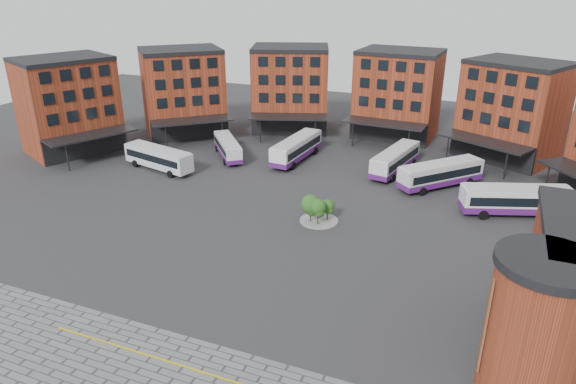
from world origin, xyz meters
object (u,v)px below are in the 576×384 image
at_px(bus_b, 228,147).
at_px(tree_island, 316,208).
at_px(bus_d, 395,160).
at_px(bus_e, 441,174).
at_px(bus_c, 297,148).
at_px(bus_f, 516,200).
at_px(bus_a, 158,157).

bearing_deg(bus_b, tree_island, -78.88).
height_order(tree_island, bus_b, tree_island).
bearing_deg(tree_island, bus_b, 140.75).
relative_size(bus_d, bus_e, 1.12).
height_order(bus_c, bus_d, bus_c).
xyz_separation_m(tree_island, bus_c, (-9.74, 19.01, 0.01)).
bearing_deg(bus_d, bus_e, -15.83).
bearing_deg(bus_d, bus_f, -18.08).
height_order(bus_a, bus_d, bus_d).
bearing_deg(bus_e, bus_b, -137.57).
relative_size(bus_b, bus_e, 0.88).
relative_size(bus_b, bus_f, 0.75).
bearing_deg(bus_c, tree_island, -57.84).
bearing_deg(bus_c, bus_f, -10.38).
height_order(tree_island, bus_d, tree_island).
height_order(tree_island, bus_f, bus_f).
bearing_deg(bus_a, bus_d, -56.12).
xyz_separation_m(bus_a, bus_e, (38.23, 8.38, -0.08)).
distance_m(tree_island, bus_b, 25.85).
bearing_deg(bus_e, bus_c, -144.81).
xyz_separation_m(bus_b, bus_d, (25.02, 3.25, 0.22)).
distance_m(bus_a, bus_e, 39.14).
relative_size(bus_c, bus_f, 0.98).
bearing_deg(bus_f, bus_a, -106.07).
bearing_deg(bus_e, bus_d, -164.69).
relative_size(bus_d, bus_f, 0.95).
height_order(bus_b, bus_e, bus_e).
distance_m(tree_island, bus_a, 27.70).
xyz_separation_m(bus_b, bus_f, (40.81, -5.76, 0.32)).
bearing_deg(bus_e, bus_f, 11.50).
height_order(bus_d, bus_e, bus_e).
distance_m(bus_a, bus_b, 10.82).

